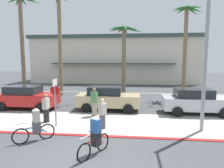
# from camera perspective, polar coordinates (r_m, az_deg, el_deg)

# --- Properties ---
(ground_plane) EXTENTS (80.00, 80.00, 0.00)m
(ground_plane) POSITION_cam_1_polar(r_m,az_deg,el_deg) (17.16, -0.38, -5.03)
(ground_plane) COLOR #424447
(sidewalk_strip) EXTENTS (44.00, 4.00, 0.02)m
(sidewalk_strip) POSITION_cam_1_polar(r_m,az_deg,el_deg) (11.60, -3.59, -10.95)
(sidewalk_strip) COLOR #ADAAA0
(sidewalk_strip) RESTS_ON ground
(curb_paint) EXTENTS (44.00, 0.24, 0.03)m
(curb_paint) POSITION_cam_1_polar(r_m,az_deg,el_deg) (9.75, -5.59, -14.52)
(curb_paint) COLOR maroon
(curb_paint) RESTS_ON ground
(building_backdrop) EXTENTS (25.68, 10.69, 7.18)m
(building_backdrop) POSITION_cam_1_polar(r_m,az_deg,el_deg) (33.44, 0.96, 7.09)
(building_backdrop) COLOR beige
(building_backdrop) RESTS_ON ground
(rail_fence) EXTENTS (24.38, 0.08, 1.04)m
(rail_fence) POSITION_cam_1_polar(r_m,az_deg,el_deg) (15.54, -0.99, -3.17)
(rail_fence) COLOR white
(rail_fence) RESTS_ON ground
(stop_sign_bike_lane) EXTENTS (0.52, 0.56, 2.56)m
(stop_sign_bike_lane) POSITION_cam_1_polar(r_m,az_deg,el_deg) (10.98, -16.00, -3.28)
(stop_sign_bike_lane) COLOR gray
(stop_sign_bike_lane) RESTS_ON ground
(streetlight_curb) EXTENTS (0.24, 2.54, 7.50)m
(streetlight_curb) POSITION_cam_1_polar(r_m,az_deg,el_deg) (10.51, 25.84, 10.07)
(streetlight_curb) COLOR #9EA0A5
(streetlight_curb) RESTS_ON ground
(palm_tree_0) EXTENTS (2.79, 3.11, 9.23)m
(palm_tree_0) POSITION_cam_1_polar(r_m,az_deg,el_deg) (20.23, -24.55, 15.64)
(palm_tree_0) COLOR #756047
(palm_tree_0) RESTS_ON ground
(palm_tree_1) EXTENTS (3.34, 3.45, 10.03)m
(palm_tree_1) POSITION_cam_1_polar(r_m,az_deg,el_deg) (20.93, -14.96, 17.73)
(palm_tree_1) COLOR #846B4C
(palm_tree_1) RESTS_ON ground
(palm_tree_2) EXTENTS (3.11, 3.23, 6.44)m
(palm_tree_2) POSITION_cam_1_polar(r_m,az_deg,el_deg) (17.06, 3.46, 11.87)
(palm_tree_2) COLOR #756047
(palm_tree_2) RESTS_ON ground
(palm_tree_3) EXTENTS (2.83, 3.41, 8.48)m
(palm_tree_3) POSITION_cam_1_polar(r_m,az_deg,el_deg) (20.05, 20.55, 14.73)
(palm_tree_3) COLOR #846B4C
(palm_tree_3) RESTS_ON ground
(car_red_1) EXTENTS (4.40, 2.02, 1.69)m
(car_red_1) POSITION_cam_1_polar(r_m,az_deg,el_deg) (15.81, -23.37, -3.45)
(car_red_1) COLOR red
(car_red_1) RESTS_ON ground
(car_tan_2) EXTENTS (4.40, 2.02, 1.69)m
(car_tan_2) POSITION_cam_1_polar(r_m,az_deg,el_deg) (14.16, -1.22, -4.03)
(car_tan_2) COLOR tan
(car_tan_2) RESTS_ON ground
(car_silver_3) EXTENTS (4.40, 2.02, 1.69)m
(car_silver_3) POSITION_cam_1_polar(r_m,az_deg,el_deg) (14.28, 22.91, -4.50)
(car_silver_3) COLOR #B2B7BC
(car_silver_3) RESTS_ON ground
(cyclist_red_0) EXTENTS (0.94, 1.62, 1.50)m
(cyclist_red_0) POSITION_cam_1_polar(r_m,az_deg,el_deg) (7.75, -4.84, -14.95)
(cyclist_red_0) COLOR black
(cyclist_red_0) RESTS_ON ground
(cyclist_blue_1) EXTENTS (1.47, 1.16, 1.50)m
(cyclist_blue_1) POSITION_cam_1_polar(r_m,az_deg,el_deg) (9.57, -21.11, -11.08)
(cyclist_blue_1) COLOR black
(cyclist_blue_1) RESTS_ON ground
(pedestrian_0) EXTENTS (0.44, 0.48, 1.59)m
(pedestrian_0) POSITION_cam_1_polar(r_m,az_deg,el_deg) (10.43, -2.78, -8.91)
(pedestrian_0) COLOR #4C4C51
(pedestrian_0) RESTS_ON ground
(pedestrian_1) EXTENTS (0.43, 0.36, 1.83)m
(pedestrian_1) POSITION_cam_1_polar(r_m,az_deg,el_deg) (12.69, -5.09, -5.42)
(pedestrian_1) COLOR gray
(pedestrian_1) RESTS_ON ground
(pedestrian_2) EXTENTS (0.35, 0.43, 1.66)m
(pedestrian_2) POSITION_cam_1_polar(r_m,az_deg,el_deg) (12.04, -18.38, -6.91)
(pedestrian_2) COLOR #232326
(pedestrian_2) RESTS_ON ground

